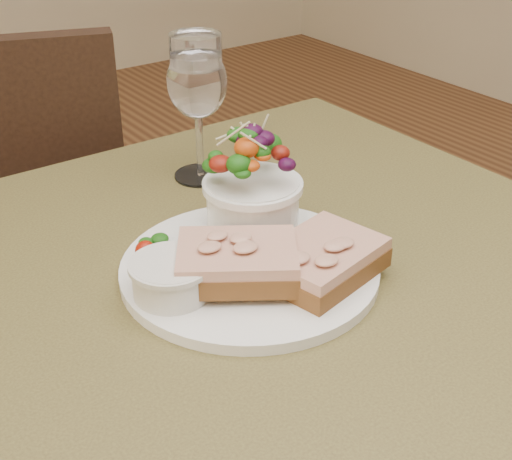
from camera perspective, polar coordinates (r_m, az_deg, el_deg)
cafe_table at (r=0.80m, az=0.90°, el=-10.02°), size 0.80×0.80×0.75m
chair_far at (r=1.50m, az=-17.91°, el=-7.13°), size 0.54×0.54×0.90m
dinner_plate at (r=0.74m, az=-0.52°, el=-3.09°), size 0.27×0.27×0.01m
sandwich_front at (r=0.72m, az=5.27°, el=-2.38°), size 0.14×0.11×0.03m
sandwich_back at (r=0.70m, az=-1.51°, el=-2.53°), size 0.15×0.14×0.03m
ramekin at (r=0.69m, az=-6.80°, el=-3.71°), size 0.07×0.07×0.04m
salad_bowl at (r=0.77m, az=-0.27°, el=3.80°), size 0.10×0.10×0.13m
garnish at (r=0.76m, az=-8.40°, el=-1.44°), size 0.05×0.04×0.02m
wine_glass at (r=0.91m, az=-4.73°, el=11.34°), size 0.08×0.08×0.18m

